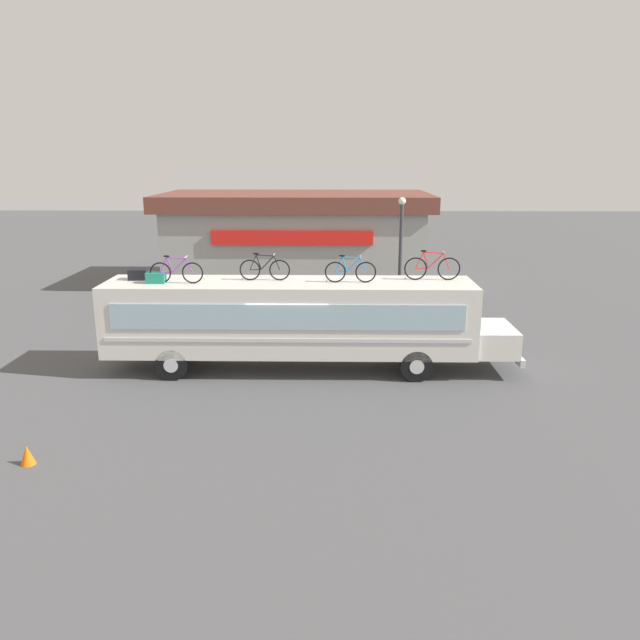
# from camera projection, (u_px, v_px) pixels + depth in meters

# --- Properties ---
(ground_plane) EXTENTS (120.00, 120.00, 0.00)m
(ground_plane) POSITION_uv_depth(u_px,v_px,m) (290.00, 369.00, 20.41)
(ground_plane) COLOR #4C4C4F
(bus) EXTENTS (13.20, 2.39, 2.93)m
(bus) POSITION_uv_depth(u_px,v_px,m) (297.00, 318.00, 19.96)
(bus) COLOR silver
(bus) RESTS_ON ground
(luggage_bag_1) EXTENTS (0.60, 0.47, 0.34)m
(luggage_bag_1) POSITION_uv_depth(u_px,v_px,m) (139.00, 274.00, 20.00)
(luggage_bag_1) COLOR black
(luggage_bag_1) RESTS_ON bus
(luggage_bag_2) EXTENTS (0.59, 0.34, 0.33)m
(luggage_bag_2) POSITION_uv_depth(u_px,v_px,m) (156.00, 278.00, 19.43)
(luggage_bag_2) COLOR #1E7F66
(luggage_bag_2) RESTS_ON bus
(rooftop_bicycle_1) EXTENTS (1.68, 0.44, 0.89)m
(rooftop_bicycle_1) POSITION_uv_depth(u_px,v_px,m) (176.00, 272.00, 19.34)
(rooftop_bicycle_1) COLOR black
(rooftop_bicycle_1) RESTS_ON bus
(rooftop_bicycle_2) EXTENTS (1.62, 0.44, 0.89)m
(rooftop_bicycle_2) POSITION_uv_depth(u_px,v_px,m) (265.00, 269.00, 19.81)
(rooftop_bicycle_2) COLOR black
(rooftop_bicycle_2) RESTS_ON bus
(rooftop_bicycle_3) EXTENTS (1.62, 0.44, 0.88)m
(rooftop_bicycle_3) POSITION_uv_depth(u_px,v_px,m) (350.00, 271.00, 19.47)
(rooftop_bicycle_3) COLOR black
(rooftop_bicycle_3) RESTS_ON bus
(rooftop_bicycle_4) EXTENTS (1.80, 0.44, 0.97)m
(rooftop_bicycle_4) POSITION_uv_depth(u_px,v_px,m) (432.00, 268.00, 19.86)
(rooftop_bicycle_4) COLOR black
(rooftop_bicycle_4) RESTS_ON bus
(roadside_building) EXTENTS (14.32, 7.18, 4.85)m
(roadside_building) POSITION_uv_depth(u_px,v_px,m) (296.00, 237.00, 33.80)
(roadside_building) COLOR #9E9E99
(roadside_building) RESTS_ON ground
(traffic_cone) EXTENTS (0.34, 0.34, 0.45)m
(traffic_cone) POSITION_uv_depth(u_px,v_px,m) (27.00, 455.00, 14.09)
(traffic_cone) COLOR orange
(traffic_cone) RESTS_ON ground
(street_lamp) EXTENTS (0.29, 0.29, 5.24)m
(street_lamp) POSITION_uv_depth(u_px,v_px,m) (400.00, 254.00, 24.61)
(street_lamp) COLOR #38383D
(street_lamp) RESTS_ON ground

